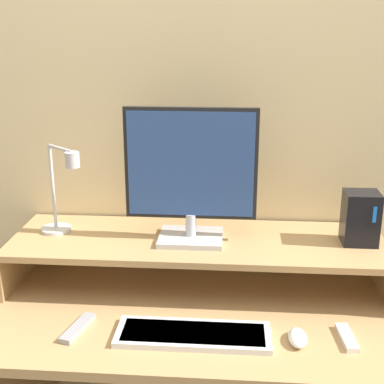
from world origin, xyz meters
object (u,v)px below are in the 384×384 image
remote_secondary (347,338)px  remote_control (78,328)px  monitor (191,175)px  mouse (298,338)px  keyboard (193,334)px  desk_lamp (61,195)px  router_dock (360,218)px

remote_secondary → remote_control: bearing=-179.3°
remote_control → remote_secondary: size_ratio=1.18×
monitor → mouse: size_ratio=4.60×
keyboard → remote_secondary: 0.44m
desk_lamp → router_dock: size_ratio=1.77×
mouse → keyboard: bearing=179.5°
monitor → keyboard: 0.51m
monitor → mouse: 0.61m
monitor → remote_control: size_ratio=2.80×
router_dock → mouse: 0.49m
remote_secondary → monitor: bearing=146.8°
desk_lamp → mouse: desk_lamp is taller
monitor → remote_secondary: monitor is taller
mouse → remote_secondary: bearing=9.3°
desk_lamp → remote_secondary: (0.92, -0.32, -0.30)m
desk_lamp → keyboard: size_ratio=0.70×
router_dock → remote_control: router_dock is taller
router_dock → remote_control: 0.97m
desk_lamp → remote_secondary: desk_lamp is taller
monitor → mouse: bearing=-45.2°
router_dock → remote_secondary: size_ratio=1.31×
keyboard → remote_control: bearing=178.2°
router_dock → keyboard: router_dock is taller
desk_lamp → remote_secondary: size_ratio=2.32×
monitor → router_dock: monitor is taller
monitor → keyboard: size_ratio=1.01×
router_dock → mouse: size_ratio=1.81×
router_dock → remote_secondary: 0.42m
desk_lamp → mouse: 0.90m
monitor → keyboard: (0.03, -0.33, -0.39)m
mouse → remote_secondary: 0.15m
router_dock → keyboard: size_ratio=0.40×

